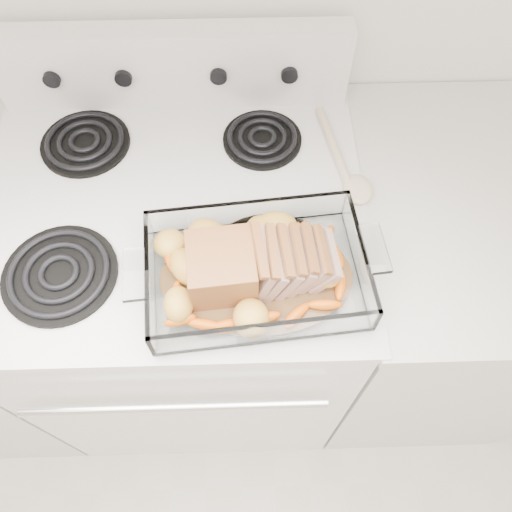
{
  "coord_description": "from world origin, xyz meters",
  "views": [
    {
      "loc": [
        0.16,
        1.05,
        1.74
      ],
      "look_at": [
        0.17,
        1.49,
        0.99
      ],
      "focal_mm": 35.0,
      "sensor_mm": 36.0,
      "label": 1
    }
  ],
  "objects_px": {
    "counter_right": "(430,296)",
    "pork_roast": "(247,265)",
    "electric_range": "(194,300)",
    "baking_dish": "(256,274)"
  },
  "relations": [
    {
      "from": "baking_dish",
      "to": "counter_right",
      "type": "bearing_deg",
      "value": 14.57
    },
    {
      "from": "electric_range",
      "to": "baking_dish",
      "type": "xyz_separation_m",
      "value": [
        0.17,
        -0.18,
        0.48
      ]
    },
    {
      "from": "counter_right",
      "to": "baking_dish",
      "type": "relative_size",
      "value": 2.48
    },
    {
      "from": "electric_range",
      "to": "pork_roast",
      "type": "distance_m",
      "value": 0.57
    },
    {
      "from": "counter_right",
      "to": "pork_roast",
      "type": "height_order",
      "value": "pork_roast"
    },
    {
      "from": "electric_range",
      "to": "counter_right",
      "type": "height_order",
      "value": "electric_range"
    },
    {
      "from": "baking_dish",
      "to": "pork_roast",
      "type": "bearing_deg",
      "value": 174.48
    },
    {
      "from": "electric_range",
      "to": "baking_dish",
      "type": "bearing_deg",
      "value": -47.54
    },
    {
      "from": "pork_roast",
      "to": "electric_range",
      "type": "bearing_deg",
      "value": 108.63
    },
    {
      "from": "baking_dish",
      "to": "electric_range",
      "type": "bearing_deg",
      "value": 126.94
    }
  ]
}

